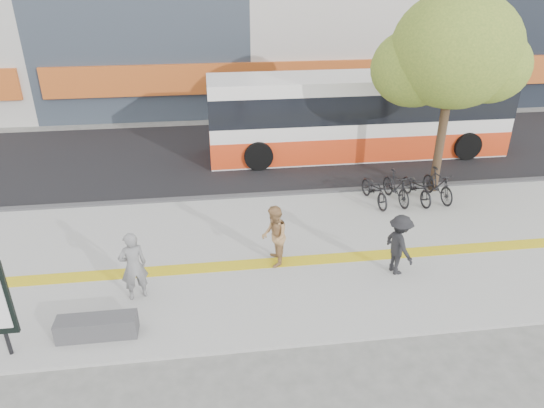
{
  "coord_description": "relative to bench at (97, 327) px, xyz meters",
  "views": [
    {
      "loc": [
        -0.11,
        -9.41,
        6.98
      ],
      "look_at": [
        1.41,
        2.0,
        1.25
      ],
      "focal_mm": 32.47,
      "sensor_mm": 36.0,
      "label": 1
    }
  ],
  "objects": [
    {
      "name": "ground",
      "position": [
        2.6,
        1.2,
        -0.3
      ],
      "size": [
        120.0,
        120.0,
        0.0
      ],
      "primitive_type": "plane",
      "color": "#5E5E59",
      "rests_on": "ground"
    },
    {
      "name": "sidewalk",
      "position": [
        2.6,
        2.7,
        -0.27
      ],
      "size": [
        40.0,
        7.0,
        0.08
      ],
      "primitive_type": "cube",
      "color": "gray",
      "rests_on": "ground"
    },
    {
      "name": "tactile_strip",
      "position": [
        2.6,
        2.2,
        -0.22
      ],
      "size": [
        40.0,
        0.45,
        0.01
      ],
      "primitive_type": "cube",
      "color": "yellow",
      "rests_on": "sidewalk"
    },
    {
      "name": "street",
      "position": [
        2.6,
        10.2,
        -0.28
      ],
      "size": [
        40.0,
        8.0,
        0.06
      ],
      "primitive_type": "cube",
      "color": "black",
      "rests_on": "ground"
    },
    {
      "name": "curb",
      "position": [
        2.6,
        6.2,
        -0.23
      ],
      "size": [
        40.0,
        0.25,
        0.14
      ],
      "primitive_type": "cube",
      "color": "#3D3D40",
      "rests_on": "ground"
    },
    {
      "name": "bench",
      "position": [
        0.0,
        0.0,
        0.0
      ],
      "size": [
        1.6,
        0.45,
        0.45
      ],
      "primitive_type": "cube",
      "color": "#3D3D40",
      "rests_on": "sidewalk"
    },
    {
      "name": "street_tree",
      "position": [
        9.78,
        6.02,
        4.21
      ],
      "size": [
        4.4,
        3.8,
        6.31
      ],
      "color": "#332117",
      "rests_on": "sidewalk"
    },
    {
      "name": "bus",
      "position": [
        8.24,
        9.7,
        1.2
      ],
      "size": [
        11.51,
        2.73,
        3.06
      ],
      "color": "white",
      "rests_on": "street"
    },
    {
      "name": "bicycle_row",
      "position": [
        8.53,
        5.2,
        0.25
      ],
      "size": [
        2.85,
        1.78,
        1.0
      ],
      "color": "black",
      "rests_on": "sidewalk"
    },
    {
      "name": "seated_woman",
      "position": [
        0.65,
        1.23,
        0.61
      ],
      "size": [
        0.71,
        0.59,
        1.67
      ],
      "primitive_type": "imported",
      "rotation": [
        0.0,
        0.0,
        3.5
      ],
      "color": "black",
      "rests_on": "sidewalk"
    },
    {
      "name": "pedestrian_tan",
      "position": [
        3.93,
        2.17,
        0.57
      ],
      "size": [
        0.64,
        0.8,
        1.59
      ],
      "primitive_type": "imported",
      "rotation": [
        0.0,
        0.0,
        -1.62
      ],
      "color": "#A67B4C",
      "rests_on": "sidewalk"
    },
    {
      "name": "pedestrian_dark",
      "position": [
        6.86,
        1.42,
        0.55
      ],
      "size": [
        0.79,
        1.1,
        1.54
      ],
      "primitive_type": "imported",
      "rotation": [
        0.0,
        0.0,
        1.8
      ],
      "color": "black",
      "rests_on": "sidewalk"
    }
  ]
}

